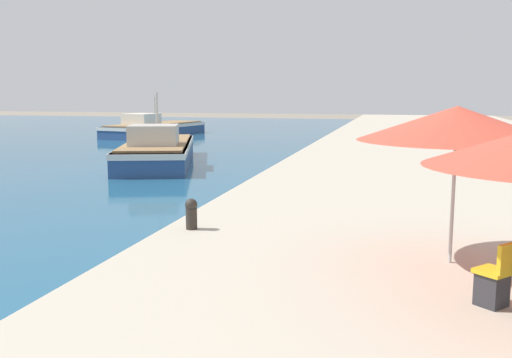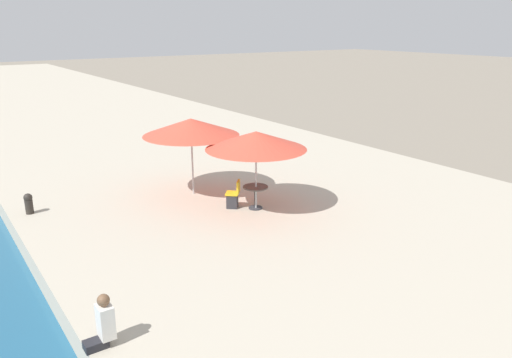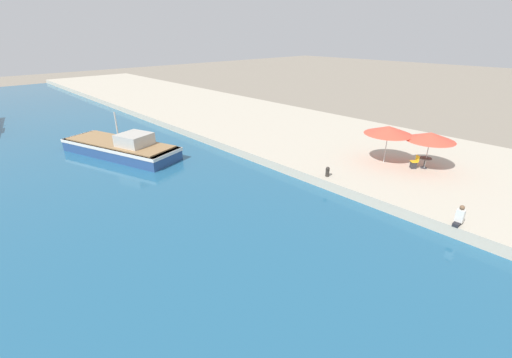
# 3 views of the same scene
# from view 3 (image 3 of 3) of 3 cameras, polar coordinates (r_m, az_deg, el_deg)

# --- Properties ---
(quay_promenade) EXTENTS (16.00, 90.00, 0.66)m
(quay_promenade) POSITION_cam_3_polar(r_m,az_deg,el_deg) (41.80, -5.78, 10.95)
(quay_promenade) COLOR #BCB29E
(quay_promenade) RESTS_ON ground_plane
(fishing_boat_near) EXTENTS (6.29, 10.80, 3.51)m
(fishing_boat_near) POSITION_cam_3_polar(r_m,az_deg,el_deg) (29.61, -21.53, 4.99)
(fishing_boat_near) COLOR navy
(fishing_boat_near) RESTS_ON water_basin
(cafe_umbrella_pink) EXTENTS (3.15, 3.15, 2.52)m
(cafe_umbrella_pink) POSITION_cam_3_polar(r_m,az_deg,el_deg) (25.45, 27.11, 6.32)
(cafe_umbrella_pink) COLOR #B7B7B7
(cafe_umbrella_pink) RESTS_ON quay_promenade
(cafe_umbrella_white) EXTENTS (3.25, 3.25, 2.64)m
(cafe_umbrella_white) POSITION_cam_3_polar(r_m,az_deg,el_deg) (25.50, 21.23, 7.61)
(cafe_umbrella_white) COLOR #B7B7B7
(cafe_umbrella_white) RESTS_ON quay_promenade
(cafe_table) EXTENTS (0.80, 0.80, 0.74)m
(cafe_table) POSITION_cam_3_polar(r_m,az_deg,el_deg) (25.96, 26.34, 2.75)
(cafe_table) COLOR #333338
(cafe_table) RESTS_ON quay_promenade
(cafe_chair_left) EXTENTS (0.59, 0.58, 0.91)m
(cafe_chair_left) POSITION_cam_3_polar(r_m,az_deg,el_deg) (25.70, 24.83, 2.33)
(cafe_chair_left) COLOR #2D2D33
(cafe_chair_left) RESTS_ON quay_promenade
(person_at_quay) EXTENTS (0.55, 0.36, 1.03)m
(person_at_quay) POSITION_cam_3_polar(r_m,az_deg,el_deg) (19.22, 30.82, -5.36)
(person_at_quay) COLOR #232328
(person_at_quay) RESTS_ON quay_promenade
(mooring_bollard) EXTENTS (0.26, 0.26, 0.65)m
(mooring_bollard) POSITION_cam_3_polar(r_m,az_deg,el_deg) (22.46, 11.84, 1.27)
(mooring_bollard) COLOR #2D2823
(mooring_bollard) RESTS_ON quay_promenade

